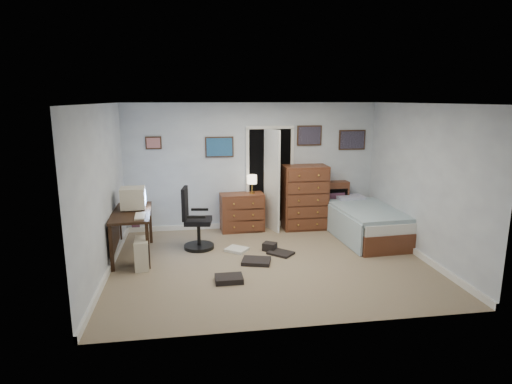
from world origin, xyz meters
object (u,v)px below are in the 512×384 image
(computer_desk, at_px, (126,222))
(bed, at_px, (365,222))
(low_dresser, at_px, (242,212))
(office_chair, at_px, (195,225))
(tall_dresser, at_px, (305,197))

(computer_desk, height_order, bed, computer_desk)
(low_dresser, bearing_deg, bed, -23.22)
(office_chair, xyz_separation_m, low_dresser, (0.93, 0.91, -0.05))
(bed, bearing_deg, low_dresser, 156.79)
(office_chair, xyz_separation_m, tall_dresser, (2.20, 0.89, 0.22))
(tall_dresser, relative_size, bed, 0.63)
(low_dresser, bearing_deg, office_chair, -139.18)
(office_chair, height_order, tall_dresser, tall_dresser)
(office_chair, relative_size, tall_dresser, 0.85)
(computer_desk, xyz_separation_m, tall_dresser, (3.31, 1.11, 0.05))
(tall_dresser, xyz_separation_m, bed, (0.96, -0.77, -0.33))
(office_chair, height_order, bed, office_chair)
(office_chair, xyz_separation_m, bed, (3.16, 0.12, -0.12))
(low_dresser, distance_m, bed, 2.36)
(computer_desk, xyz_separation_m, office_chair, (1.12, 0.22, -0.17))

